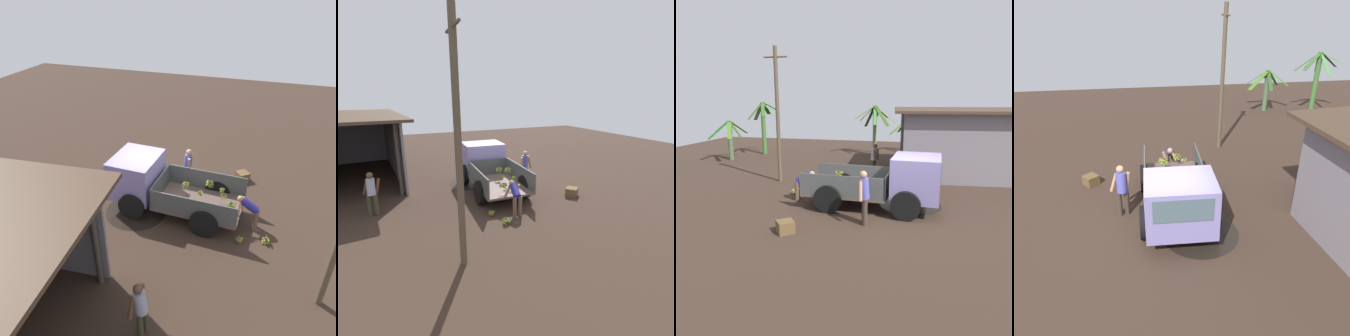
# 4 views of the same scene
# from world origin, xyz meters

# --- Properties ---
(ground) EXTENTS (36.00, 36.00, 0.00)m
(ground) POSITION_xyz_m (0.00, 0.00, 0.00)
(ground) COLOR #3A2920
(mud_patch_0) EXTENTS (2.18, 2.18, 0.01)m
(mud_patch_0) POSITION_xyz_m (0.19, 0.97, 0.00)
(mud_patch_0) COLOR black
(mud_patch_0) RESTS_ON ground
(cargo_truck) EXTENTS (4.65, 2.32, 1.88)m
(cargo_truck) POSITION_xyz_m (-0.14, 0.40, 1.01)
(cargo_truck) COLOR brown
(cargo_truck) RESTS_ON ground
(utility_pole) EXTENTS (1.06, 0.17, 5.89)m
(utility_pole) POSITION_xyz_m (-5.75, 3.06, 3.02)
(utility_pole) COLOR brown
(utility_pole) RESTS_ON ground
(banana_palm_0) EXTENTS (1.97, 2.59, 2.39)m
(banana_palm_0) POSITION_xyz_m (-10.85, 7.19, 1.31)
(banana_palm_0) COLOR #4B6642
(banana_palm_0) RESTS_ON ground
(banana_palm_4) EXTENTS (1.91, 2.34, 3.46)m
(banana_palm_4) POSITION_xyz_m (-9.88, 9.69, 1.88)
(banana_palm_4) COLOR #416E32
(banana_palm_4) RESTS_ON ground
(person_foreground_visitor) EXTENTS (0.40, 0.65, 1.65)m
(person_foreground_visitor) POSITION_xyz_m (-1.11, -1.16, 0.91)
(person_foreground_visitor) COLOR #3E312A
(person_foreground_visitor) RESTS_ON ground
(person_worker_loading) EXTENTS (0.76, 0.63, 1.15)m
(person_worker_loading) POSITION_xyz_m (-3.69, 0.59, 0.70)
(person_worker_loading) COLOR brown
(person_worker_loading) RESTS_ON ground
(person_bystander_near_shed) EXTENTS (0.42, 0.63, 1.57)m
(person_bystander_near_shed) POSITION_xyz_m (-1.74, 5.21, 0.87)
(person_bystander_near_shed) COLOR #3B3726
(person_bystander_near_shed) RESTS_ON ground
(banana_bunch_on_ground_0) EXTENTS (0.25, 0.25, 0.23)m
(banana_bunch_on_ground_0) POSITION_xyz_m (-4.30, 1.23, 0.12)
(banana_bunch_on_ground_0) COLOR #4A4230
(banana_bunch_on_ground_0) RESTS_ON ground
(banana_bunch_on_ground_1) EXTENTS (0.25, 0.25, 0.20)m
(banana_bunch_on_ground_1) POSITION_xyz_m (-3.51, 1.44, 0.11)
(banana_bunch_on_ground_1) COLOR brown
(banana_bunch_on_ground_1) RESTS_ON ground
(wooden_crate_0) EXTENTS (0.64, 0.64, 0.35)m
(wooden_crate_0) POSITION_xyz_m (-3.15, -2.33, 0.17)
(wooden_crate_0) COLOR brown
(wooden_crate_0) RESTS_ON ground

